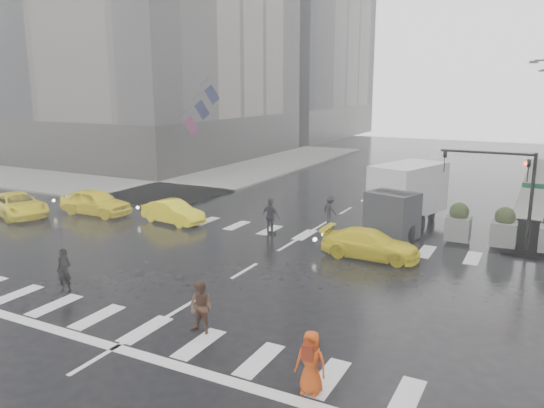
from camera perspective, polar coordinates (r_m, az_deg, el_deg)
The scene contains 17 objects.
ground at distance 21.67m, azimuth -2.97°, elevation -7.19°, with size 120.00×120.00×0.00m, color black.
sidewalk_nw at distance 46.64m, azimuth -12.80°, elevation 3.30°, with size 35.00×35.00×0.15m, color slate.
road_markings at distance 21.67m, azimuth -2.97°, elevation -7.18°, with size 18.00×48.00×0.01m, color silver, non-canonical shape.
traffic_signal_pole at distance 25.92m, azimuth 24.10°, elevation 2.35°, with size 4.45×0.42×4.50m.
planter_west at distance 26.73m, azimuth 19.42°, elevation -1.88°, with size 1.10×1.10×1.80m.
planter_mid at distance 26.55m, azimuth 23.68°, elevation -2.33°, with size 1.10×1.10×1.80m.
flag_cluster at distance 44.18m, azimuth -7.85°, elevation 10.25°, with size 2.87×3.06×4.69m.
pedestrian_black at distance 20.42m, azimuth -21.64°, elevation -4.53°, with size 1.15×1.16×2.43m.
pedestrian_brown at distance 16.34m, azimuth -7.66°, elevation -10.98°, with size 0.80×0.62×1.64m, color #49291A.
pedestrian_orange at distance 13.35m, azimuth 4.20°, elevation -16.61°, with size 0.81×0.55×1.60m.
pedestrian_far_a at distance 26.58m, azimuth -0.11°, elevation -1.36°, with size 1.08×0.66×1.85m, color black.
pedestrian_far_b at distance 29.09m, azimuth 6.25°, elevation -0.57°, with size 0.97×0.54×1.50m, color black.
taxi_front at distance 32.40m, azimuth -18.44°, elevation 0.20°, with size 1.78×4.41×1.50m, color #FFE80D.
taxi_mid at distance 29.34m, azimuth -10.61°, elevation -0.85°, with size 1.32×3.78×1.25m, color #FFE80D.
taxi_rear at distance 23.44m, azimuth 10.54°, elevation -4.26°, with size 1.74×3.78×1.24m, color #FFE80D.
taxi_far at distance 33.73m, azimuth -25.68°, elevation -0.07°, with size 2.22×4.27×1.34m, color #FFE80D.
box_truck at distance 28.40m, azimuth 14.02°, elevation 0.89°, with size 2.33×6.21×3.30m.
Camera 1 is at (10.41, -17.55, 7.30)m, focal length 35.00 mm.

